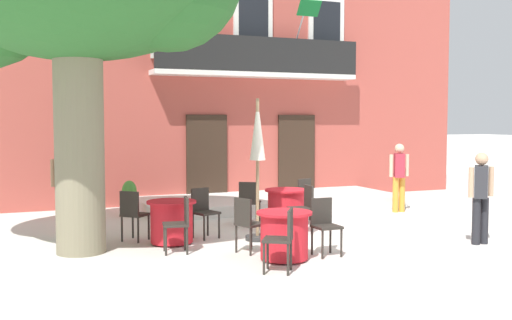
% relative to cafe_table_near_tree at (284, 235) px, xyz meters
% --- Properties ---
extents(ground_plane, '(120.00, 120.00, 0.00)m').
position_rel_cafe_table_near_tree_xyz_m(ground_plane, '(1.33, 1.72, -0.39)').
color(ground_plane, silver).
extents(building_facade, '(13.00, 5.09, 7.50)m').
position_rel_cafe_table_near_tree_xyz_m(building_facade, '(2.17, 8.70, 3.36)').
color(building_facade, '#B24C42').
rests_on(building_facade, ground).
extents(entrance_step_platform, '(6.50, 2.54, 0.25)m').
position_rel_cafe_table_near_tree_xyz_m(entrance_step_platform, '(2.17, 5.44, -0.27)').
color(entrance_step_platform, silver).
rests_on(entrance_step_platform, ground).
extents(cafe_table_near_tree, '(0.86, 0.86, 0.76)m').
position_rel_cafe_table_near_tree_xyz_m(cafe_table_near_tree, '(0.00, 0.00, 0.00)').
color(cafe_table_near_tree, red).
rests_on(cafe_table_near_tree, ground).
extents(cafe_chair_near_tree_0, '(0.55, 0.55, 0.91)m').
position_rel_cafe_table_near_tree_xyz_m(cafe_chair_near_tree_0, '(-0.34, -0.68, 0.14)').
color(cafe_chair_near_tree_0, '#2D2823').
rests_on(cafe_chair_near_tree_0, ground).
extents(cafe_chair_near_tree_1, '(0.41, 0.41, 0.91)m').
position_rel_cafe_table_near_tree_xyz_m(cafe_chair_near_tree_1, '(0.75, 0.09, 0.14)').
color(cafe_chair_near_tree_1, '#2D2823').
rests_on(cafe_chair_near_tree_1, ground).
extents(cafe_chair_near_tree_2, '(0.52, 0.52, 0.91)m').
position_rel_cafe_table_near_tree_xyz_m(cafe_chair_near_tree_2, '(-0.35, 0.67, 0.14)').
color(cafe_chair_near_tree_2, '#2D2823').
rests_on(cafe_chair_near_tree_2, ground).
extents(cafe_table_middle, '(0.86, 0.86, 0.76)m').
position_rel_cafe_table_near_tree_xyz_m(cafe_table_middle, '(-1.30, 1.87, 0.00)').
color(cafe_table_middle, red).
rests_on(cafe_table_middle, ground).
extents(cafe_chair_middle_0, '(0.57, 0.57, 0.91)m').
position_rel_cafe_table_near_tree_xyz_m(cafe_chair_middle_0, '(-1.89, 2.34, 0.14)').
color(cafe_chair_middle_0, '#2D2823').
rests_on(cafe_chair_middle_0, ground).
extents(cafe_chair_middle_1, '(0.46, 0.46, 0.91)m').
position_rel_cafe_table_near_tree_xyz_m(cafe_chair_middle_1, '(-1.35, 1.12, 0.14)').
color(cafe_chair_middle_1, '#2D2823').
rests_on(cafe_chair_middle_1, ground).
extents(cafe_chair_middle_2, '(0.51, 0.51, 0.91)m').
position_rel_cafe_table_near_tree_xyz_m(cafe_chair_middle_2, '(-0.62, 2.19, 0.14)').
color(cafe_chair_middle_2, '#2D2823').
rests_on(cafe_chair_middle_2, ground).
extents(cafe_table_front, '(0.86, 0.86, 0.76)m').
position_rel_cafe_table_near_tree_xyz_m(cafe_table_front, '(1.29, 2.70, 0.00)').
color(cafe_table_front, red).
rests_on(cafe_table_front, ground).
extents(cafe_chair_front_0, '(0.43, 0.43, 0.91)m').
position_rel_cafe_table_near_tree_xyz_m(cafe_chair_front_0, '(1.32, 1.95, 0.14)').
color(cafe_chair_front_0, '#2D2823').
rests_on(cafe_chair_front_0, ground).
extents(cafe_chair_front_1, '(0.52, 0.52, 0.91)m').
position_rel_cafe_table_near_tree_xyz_m(cafe_chair_front_1, '(1.96, 3.04, 0.14)').
color(cafe_chair_front_1, '#2D2823').
rests_on(cafe_chair_front_1, ground).
extents(cafe_chair_front_2, '(0.55, 0.55, 0.91)m').
position_rel_cafe_table_near_tree_xyz_m(cafe_chair_front_2, '(0.62, 3.05, 0.14)').
color(cafe_chair_front_2, '#2D2823').
rests_on(cafe_chair_front_2, ground).
extents(cafe_umbrella, '(0.44, 0.44, 2.55)m').
position_rel_cafe_table_near_tree_xyz_m(cafe_umbrella, '(0.22, 1.61, 1.27)').
color(cafe_umbrella, '#997A56').
rests_on(cafe_umbrella, ground).
extents(ground_planter_left, '(0.33, 0.33, 0.81)m').
position_rel_cafe_table_near_tree_xyz_m(ground_planter_left, '(-1.43, 5.18, 0.06)').
color(ground_planter_left, '#995638').
rests_on(ground_planter_left, ground).
extents(pedestrian_near_entrance, '(0.53, 0.40, 1.60)m').
position_rel_cafe_table_near_tree_xyz_m(pedestrian_near_entrance, '(3.68, -0.19, 0.51)').
color(pedestrian_near_entrance, '#232328').
rests_on(pedestrian_near_entrance, ground).
extents(pedestrian_mid_plaza, '(0.53, 0.40, 1.61)m').
position_rel_cafe_table_near_tree_xyz_m(pedestrian_mid_plaza, '(4.56, 3.43, 0.52)').
color(pedestrian_mid_plaza, gold).
rests_on(pedestrian_mid_plaza, ground).
extents(pedestrian_by_tree, '(0.53, 0.40, 1.68)m').
position_rel_cafe_table_near_tree_xyz_m(pedestrian_by_tree, '(-2.93, 3.57, 0.56)').
color(pedestrian_by_tree, silver).
rests_on(pedestrian_by_tree, ground).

